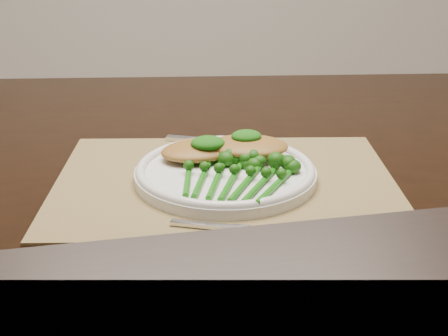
{
  "coord_description": "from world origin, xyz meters",
  "views": [
    {
      "loc": [
        0.04,
        -0.87,
        1.12
      ],
      "look_at": [
        0.11,
        -0.05,
        0.78
      ],
      "focal_mm": 50.0,
      "sensor_mm": 36.0,
      "label": 1
    }
  ],
  "objects": [
    {
      "name": "pesto_dollop_right",
      "position": [
        0.16,
        0.02,
        0.8
      ],
      "size": [
        0.05,
        0.04,
        0.02
      ],
      "primitive_type": "ellipsoid",
      "color": "#0E460A",
      "rests_on": "chicken_fillet_right"
    },
    {
      "name": "pesto_dollop_left",
      "position": [
        0.1,
        0.01,
        0.8
      ],
      "size": [
        0.05,
        0.04,
        0.02
      ],
      "primitive_type": "ellipsoid",
      "color": "#0E460A",
      "rests_on": "chicken_fillet_left"
    },
    {
      "name": "chicken_fillet_left",
      "position": [
        0.09,
        0.02,
        0.78
      ],
      "size": [
        0.14,
        0.12,
        0.02
      ],
      "primitive_type": "ellipsoid",
      "rotation": [
        0.0,
        0.0,
        0.28
      ],
      "color": "olive",
      "rests_on": "dinner_plate"
    },
    {
      "name": "chicken_fillet_right",
      "position": [
        0.16,
        0.01,
        0.79
      ],
      "size": [
        0.14,
        0.11,
        0.02
      ],
      "primitive_type": "ellipsoid",
      "rotation": [
        0.0,
        0.0,
        -0.17
      ],
      "color": "olive",
      "rests_on": "dinner_plate"
    },
    {
      "name": "broccolini_bundle",
      "position": [
        0.12,
        -0.08,
        0.77
      ],
      "size": [
        0.19,
        0.2,
        0.04
      ],
      "rotation": [
        0.0,
        0.0,
        -0.32
      ],
      "color": "#15640D",
      "rests_on": "dinner_plate"
    },
    {
      "name": "placemat",
      "position": [
        0.12,
        -0.04,
        0.75
      ],
      "size": [
        0.52,
        0.4,
        0.0
      ],
      "primitive_type": "cube",
      "rotation": [
        0.0,
        0.0,
        -0.07
      ],
      "color": "olive",
      "rests_on": "dining_table"
    },
    {
      "name": "dinner_plate",
      "position": [
        0.12,
        -0.04,
        0.77
      ],
      "size": [
        0.27,
        0.27,
        0.02
      ],
      "color": "white",
      "rests_on": "placemat"
    },
    {
      "name": "dining_table",
      "position": [
        0.11,
        0.15,
        0.38
      ],
      "size": [
        1.63,
        0.96,
        0.75
      ],
      "rotation": [
        0.0,
        0.0,
        -0.04
      ],
      "color": "black",
      "rests_on": "ground"
    },
    {
      "name": "knife",
      "position": [
        0.11,
        0.12,
        0.76
      ],
      "size": [
        0.19,
        0.08,
        0.01
      ],
      "rotation": [
        0.0,
        0.0,
        -0.31
      ],
      "color": "silver",
      "rests_on": "placemat"
    },
    {
      "name": "fork",
      "position": [
        0.12,
        -0.19,
        0.76
      ],
      "size": [
        0.15,
        0.06,
        0.0
      ],
      "rotation": [
        0.0,
        0.0,
        -0.3
      ],
      "color": "silver",
      "rests_on": "placemat"
    }
  ]
}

